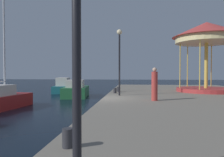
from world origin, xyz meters
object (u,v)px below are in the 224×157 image
motorboat_teal (64,87)px  bollard_north (118,89)px  person_mid_promenade (155,85)px  motorboat_green (76,90)px  lamp_post_mid_promenade (119,51)px  bollard_south (68,138)px  carousel (206,39)px  bollard_center (115,91)px

motorboat_teal → bollard_north: motorboat_teal is taller
motorboat_teal → person_mid_promenade: person_mid_promenade is taller
motorboat_green → lamp_post_mid_promenade: bearing=-51.3°
bollard_north → person_mid_promenade: bearing=-65.6°
bollard_north → bollard_south: size_ratio=1.00×
carousel → lamp_post_mid_promenade: (-6.91, -3.59, -1.23)m
motorboat_green → carousel: 12.55m
motorboat_teal → bollard_center: size_ratio=10.90×
motorboat_green → motorboat_teal: (-2.68, 4.33, 0.01)m
motorboat_teal → person_mid_promenade: (9.43, -12.61, 1.02)m
bollard_center → motorboat_teal: bearing=128.7°
person_mid_promenade → bollard_south: bearing=-108.2°
carousel → bollard_south: (-7.34, -13.87, -4.10)m
lamp_post_mid_promenade → bollard_north: (-0.27, 2.74, -2.87)m
motorboat_green → person_mid_promenade: person_mid_promenade is taller
motorboat_teal → lamp_post_mid_promenade: bearing=-54.1°
motorboat_teal → bollard_south: motorboat_teal is taller
bollard_center → person_mid_promenade: size_ratio=0.22×
bollard_north → bollard_south: same height
carousel → bollard_center: size_ratio=14.25×
lamp_post_mid_promenade → person_mid_promenade: size_ratio=2.44×
motorboat_teal → carousel: size_ratio=0.77×
motorboat_green → bollard_north: size_ratio=11.50×
bollard_south → motorboat_teal: bearing=108.6°
bollard_center → person_mid_promenade: person_mid_promenade is taller
bollard_center → person_mid_promenade: 4.81m
bollard_center → bollard_north: bearing=82.6°
motorboat_teal → bollard_center: motorboat_teal is taller
motorboat_teal → person_mid_promenade: 15.77m
lamp_post_mid_promenade → person_mid_promenade: bearing=-49.9°
lamp_post_mid_promenade → bollard_south: 10.69m
bollard_center → motorboat_green: bearing=134.5°
carousel → person_mid_promenade: size_ratio=3.07×
motorboat_teal → lamp_post_mid_promenade: size_ratio=0.97×
lamp_post_mid_promenade → person_mid_promenade: lamp_post_mid_promenade is taller
motorboat_green → bollard_north: (4.35, -3.01, 0.36)m
bollard_center → bollard_south: (-0.00, -11.78, 0.00)m
carousel → person_mid_promenade: (-4.78, -6.11, -3.43)m
bollard_south → lamp_post_mid_promenade: bearing=87.6°
motorboat_green → bollard_north: motorboat_green is taller
carousel → person_mid_promenade: carousel is taller
bollard_south → person_mid_promenade: person_mid_promenade is taller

